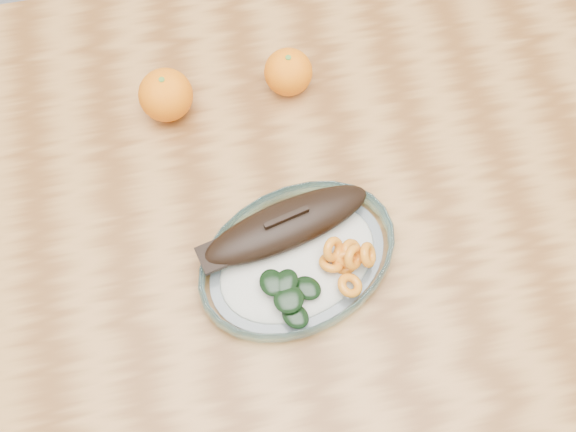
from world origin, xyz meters
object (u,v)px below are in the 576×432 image
(dining_table, at_px, (275,222))
(plated_meal, at_px, (297,257))
(orange_left, at_px, (166,95))
(orange_right, at_px, (288,72))

(dining_table, bearing_deg, plated_meal, -85.05)
(orange_left, bearing_deg, dining_table, -52.71)
(orange_left, height_order, orange_right, orange_left)
(plated_meal, bearing_deg, orange_right, 62.25)
(plated_meal, relative_size, orange_right, 8.80)
(orange_right, bearing_deg, plated_meal, -99.34)
(plated_meal, distance_m, orange_left, 0.29)
(orange_left, distance_m, orange_right, 0.17)
(plated_meal, bearing_deg, dining_table, 76.54)
(dining_table, distance_m, orange_left, 0.24)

